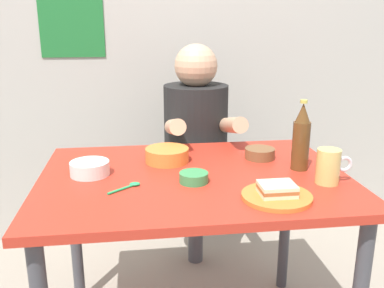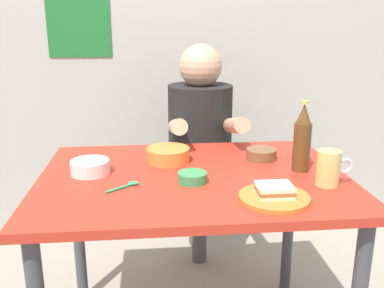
{
  "view_description": "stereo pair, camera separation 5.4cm",
  "coord_description": "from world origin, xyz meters",
  "px_view_note": "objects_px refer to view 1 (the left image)",
  "views": [
    {
      "loc": [
        -0.2,
        -1.42,
        1.27
      ],
      "look_at": [
        0.0,
        0.05,
        0.84
      ],
      "focal_mm": 39.63,
      "sensor_mm": 36.0,
      "label": 1
    },
    {
      "loc": [
        -0.14,
        -1.43,
        1.27
      ],
      "look_at": [
        0.0,
        0.05,
        0.84
      ],
      "focal_mm": 39.63,
      "sensor_mm": 36.0,
      "label": 2
    }
  ],
  "objects_px": {
    "dining_table": "(194,198)",
    "stool": "(196,202)",
    "person_seated": "(196,126)",
    "beer_mug": "(329,166)",
    "soup_bowl_orange": "(167,154)",
    "sandwich": "(277,189)",
    "plate_orange": "(277,196)",
    "beer_bottle": "(301,138)"
  },
  "relations": [
    {
      "from": "dining_table",
      "to": "beer_bottle",
      "type": "distance_m",
      "value": 0.45
    },
    {
      "from": "plate_orange",
      "to": "beer_bottle",
      "type": "height_order",
      "value": "beer_bottle"
    },
    {
      "from": "plate_orange",
      "to": "beer_bottle",
      "type": "xyz_separation_m",
      "value": [
        0.17,
        0.25,
        0.11
      ]
    },
    {
      "from": "plate_orange",
      "to": "beer_mug",
      "type": "bearing_deg",
      "value": 26.04
    },
    {
      "from": "stool",
      "to": "beer_bottle",
      "type": "bearing_deg",
      "value": -64.22
    },
    {
      "from": "soup_bowl_orange",
      "to": "beer_bottle",
      "type": "bearing_deg",
      "value": -17.31
    },
    {
      "from": "sandwich",
      "to": "beer_mug",
      "type": "distance_m",
      "value": 0.24
    },
    {
      "from": "sandwich",
      "to": "beer_bottle",
      "type": "distance_m",
      "value": 0.32
    },
    {
      "from": "stool",
      "to": "person_seated",
      "type": "relative_size",
      "value": 0.63
    },
    {
      "from": "dining_table",
      "to": "beer_mug",
      "type": "height_order",
      "value": "beer_mug"
    },
    {
      "from": "dining_table",
      "to": "soup_bowl_orange",
      "type": "distance_m",
      "value": 0.22
    },
    {
      "from": "stool",
      "to": "dining_table",
      "type": "bearing_deg",
      "value": -98.76
    },
    {
      "from": "beer_mug",
      "to": "person_seated",
      "type": "bearing_deg",
      "value": 114.31
    },
    {
      "from": "sandwich",
      "to": "soup_bowl_orange",
      "type": "bearing_deg",
      "value": 127.48
    },
    {
      "from": "person_seated",
      "to": "plate_orange",
      "type": "distance_m",
      "value": 0.88
    },
    {
      "from": "sandwich",
      "to": "plate_orange",
      "type": "bearing_deg",
      "value": 0.0
    },
    {
      "from": "plate_orange",
      "to": "beer_bottle",
      "type": "relative_size",
      "value": 0.84
    },
    {
      "from": "dining_table",
      "to": "plate_orange",
      "type": "height_order",
      "value": "plate_orange"
    },
    {
      "from": "stool",
      "to": "beer_mug",
      "type": "height_order",
      "value": "beer_mug"
    },
    {
      "from": "stool",
      "to": "plate_orange",
      "type": "distance_m",
      "value": 0.97
    },
    {
      "from": "person_seated",
      "to": "stool",
      "type": "bearing_deg",
      "value": 90.0
    },
    {
      "from": "stool",
      "to": "beer_bottle",
      "type": "distance_m",
      "value": 0.86
    },
    {
      "from": "dining_table",
      "to": "stool",
      "type": "height_order",
      "value": "dining_table"
    },
    {
      "from": "stool",
      "to": "sandwich",
      "type": "xyz_separation_m",
      "value": [
        0.13,
        -0.88,
        0.42
      ]
    },
    {
      "from": "dining_table",
      "to": "beer_bottle",
      "type": "relative_size",
      "value": 4.2
    },
    {
      "from": "sandwich",
      "to": "beer_mug",
      "type": "bearing_deg",
      "value": 26.04
    },
    {
      "from": "person_seated",
      "to": "dining_table",
      "type": "bearing_deg",
      "value": -98.92
    },
    {
      "from": "beer_mug",
      "to": "soup_bowl_orange",
      "type": "xyz_separation_m",
      "value": [
        -0.53,
        0.3,
        -0.03
      ]
    },
    {
      "from": "person_seated",
      "to": "sandwich",
      "type": "height_order",
      "value": "person_seated"
    },
    {
      "from": "stool",
      "to": "person_seated",
      "type": "height_order",
      "value": "person_seated"
    },
    {
      "from": "beer_mug",
      "to": "beer_bottle",
      "type": "bearing_deg",
      "value": 106.01
    },
    {
      "from": "dining_table",
      "to": "sandwich",
      "type": "height_order",
      "value": "sandwich"
    },
    {
      "from": "sandwich",
      "to": "beer_mug",
      "type": "height_order",
      "value": "beer_mug"
    },
    {
      "from": "stool",
      "to": "person_seated",
      "type": "bearing_deg",
      "value": -90.0
    },
    {
      "from": "person_seated",
      "to": "beer_mug",
      "type": "bearing_deg",
      "value": -65.69
    },
    {
      "from": "dining_table",
      "to": "person_seated",
      "type": "xyz_separation_m",
      "value": [
        0.1,
        0.62,
        0.12
      ]
    },
    {
      "from": "stool",
      "to": "sandwich",
      "type": "distance_m",
      "value": 0.98
    },
    {
      "from": "plate_orange",
      "to": "sandwich",
      "type": "relative_size",
      "value": 2.0
    },
    {
      "from": "beer_mug",
      "to": "soup_bowl_orange",
      "type": "relative_size",
      "value": 0.74
    },
    {
      "from": "person_seated",
      "to": "sandwich",
      "type": "bearing_deg",
      "value": -81.53
    },
    {
      "from": "beer_bottle",
      "to": "plate_orange",
      "type": "bearing_deg",
      "value": -124.05
    },
    {
      "from": "stool",
      "to": "person_seated",
      "type": "xyz_separation_m",
      "value": [
        0.0,
        -0.01,
        0.42
      ]
    }
  ]
}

